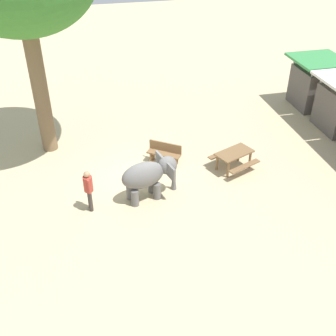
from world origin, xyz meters
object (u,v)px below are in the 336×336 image
(elephant, at_px, (149,175))
(person_handler, at_px, (89,188))
(market_stall_green, at_px, (314,85))
(wooden_bench, at_px, (164,152))
(picnic_table_near, at_px, (234,156))
(feed_bucket, at_px, (143,169))

(elephant, height_order, person_handler, person_handler)
(person_handler, xyz_separation_m, market_stall_green, (-5.93, 11.88, 0.19))
(elephant, distance_m, wooden_bench, 2.43)
(picnic_table_near, bearing_deg, person_handler, -10.32)
(feed_bucket, bearing_deg, wooden_bench, 118.93)
(picnic_table_near, distance_m, feed_bucket, 3.67)
(person_handler, relative_size, picnic_table_near, 0.83)
(wooden_bench, bearing_deg, person_handler, 71.90)
(elephant, xyz_separation_m, picnic_table_near, (-1.04, 3.67, -0.38))
(wooden_bench, relative_size, feed_bucket, 3.81)
(person_handler, distance_m, picnic_table_near, 5.98)
(elephant, bearing_deg, person_handler, 172.46)
(wooden_bench, distance_m, feed_bucket, 1.17)
(elephant, relative_size, wooden_bench, 1.60)
(person_handler, bearing_deg, wooden_bench, 30.77)
(person_handler, bearing_deg, market_stall_green, 20.89)
(elephant, height_order, wooden_bench, elephant)
(picnic_table_near, height_order, market_stall_green, market_stall_green)
(person_handler, xyz_separation_m, picnic_table_near, (-1.28, 5.83, -0.36))
(person_handler, xyz_separation_m, feed_bucket, (-1.83, 2.23, -0.79))
(person_handler, distance_m, wooden_bench, 4.03)
(wooden_bench, bearing_deg, picnic_table_near, -167.29)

